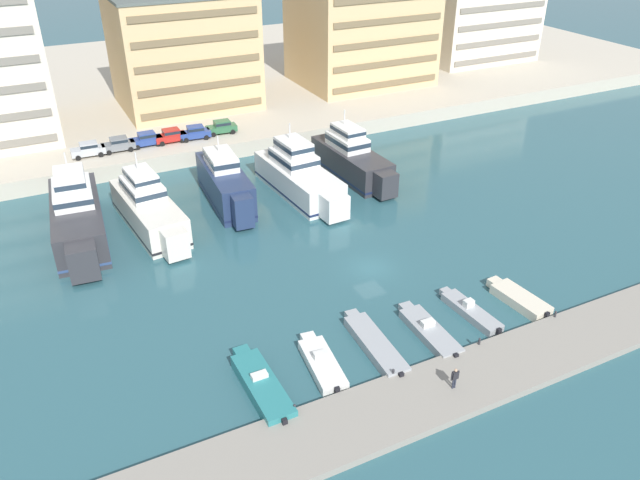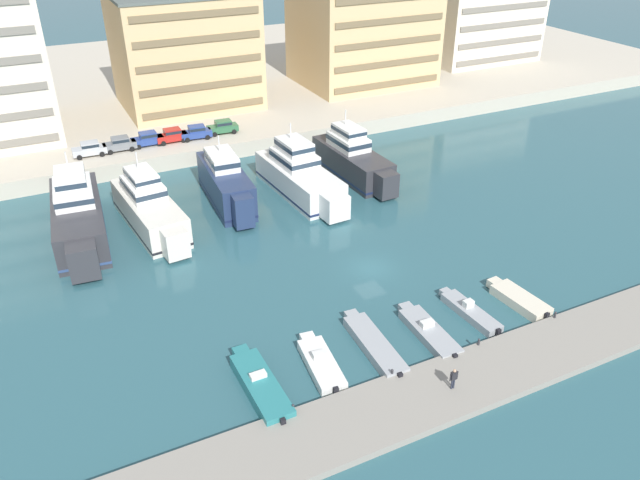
{
  "view_description": "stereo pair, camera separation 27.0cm",
  "coord_description": "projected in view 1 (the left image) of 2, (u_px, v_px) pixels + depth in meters",
  "views": [
    {
      "loc": [
        -26.69,
        -42.64,
        32.06
      ],
      "look_at": [
        -3.87,
        3.1,
        2.5
      ],
      "focal_mm": 35.0,
      "sensor_mm": 36.0,
      "label": 1
    },
    {
      "loc": [
        -26.44,
        -42.76,
        32.06
      ],
      "look_at": [
        -3.87,
        3.1,
        2.5
      ],
      "focal_mm": 35.0,
      "sensor_mm": 36.0,
      "label": 2
    }
  ],
  "objects": [
    {
      "name": "bollard_west_mid",
      "position": [
        393.0,
        372.0,
        45.52
      ],
      "size": [
        0.2,
        0.2,
        0.61
      ],
      "color": "#2D2D33",
      "rests_on": "pier_dock"
    },
    {
      "name": "car_grey_left",
      "position": [
        118.0,
        144.0,
        79.06
      ],
      "size": [
        4.14,
        1.99,
        1.8
      ],
      "color": "slate",
      "rests_on": "quay_promenade"
    },
    {
      "name": "yacht_charcoal_center",
      "position": [
        352.0,
        159.0,
        76.82
      ],
      "size": [
        4.83,
        16.07,
        7.95
      ],
      "color": "#333338",
      "rests_on": "ground"
    },
    {
      "name": "motorboat_grey_mid_left",
      "position": [
        375.0,
        344.0,
        49.04
      ],
      "size": [
        2.36,
        8.76,
        0.86
      ],
      "color": "#9EA3A8",
      "rests_on": "ground"
    },
    {
      "name": "car_green_center_right",
      "position": [
        222.0,
        127.0,
        84.59
      ],
      "size": [
        4.19,
        2.11,
        1.8
      ],
      "color": "#2D6642",
      "rests_on": "quay_promenade"
    },
    {
      "name": "car_blue_mid_left",
      "position": [
        146.0,
        139.0,
        80.61
      ],
      "size": [
        4.11,
        1.94,
        1.8
      ],
      "color": "#28428E",
      "rests_on": "quay_promenade"
    },
    {
      "name": "car_red_center_left",
      "position": [
        171.0,
        135.0,
        81.72
      ],
      "size": [
        4.1,
        1.92,
        1.8
      ],
      "color": "red",
      "rests_on": "quay_promenade"
    },
    {
      "name": "pedestrian_near_edge",
      "position": [
        455.0,
        377.0,
        44.06
      ],
      "size": [
        0.68,
        0.25,
        1.75
      ],
      "color": "#282D3D",
      "rests_on": "pier_dock"
    },
    {
      "name": "motorboat_grey_center",
      "position": [
        470.0,
        311.0,
        52.85
      ],
      "size": [
        1.92,
        7.15,
        1.31
      ],
      "color": "#9EA3A8",
      "rests_on": "ground"
    },
    {
      "name": "yacht_white_center_left",
      "position": [
        299.0,
        176.0,
        72.56
      ],
      "size": [
        5.73,
        17.29,
        7.98
      ],
      "color": "white",
      "rests_on": "ground"
    },
    {
      "name": "pier_dock",
      "position": [
        486.0,
        373.0,
        46.29
      ],
      "size": [
        120.0,
        5.76,
        0.58
      ],
      "primitive_type": "cube",
      "color": "gray",
      "rests_on": "ground"
    },
    {
      "name": "car_silver_far_left",
      "position": [
        88.0,
        149.0,
        77.56
      ],
      "size": [
        4.15,
        2.01,
        1.8
      ],
      "color": "#B7BCC1",
      "rests_on": "quay_promenade"
    },
    {
      "name": "apartment_block_center",
      "position": [
        478.0,
        17.0,
        116.71
      ],
      "size": [
        21.15,
        13.38,
        17.42
      ],
      "color": "silver",
      "rests_on": "quay_promenade"
    },
    {
      "name": "motorboat_white_left",
      "position": [
        322.0,
        363.0,
        47.08
      ],
      "size": [
        2.69,
        6.99,
        1.31
      ],
      "color": "white",
      "rests_on": "ground"
    },
    {
      "name": "bollard_west",
      "position": [
        295.0,
        408.0,
        42.46
      ],
      "size": [
        0.2,
        0.2,
        0.61
      ],
      "color": "#2D2D33",
      "rests_on": "pier_dock"
    },
    {
      "name": "motorboat_teal_far_left",
      "position": [
        261.0,
        386.0,
        44.81
      ],
      "size": [
        2.23,
        8.6,
        1.44
      ],
      "color": "teal",
      "rests_on": "ground"
    },
    {
      "name": "motorboat_grey_center_left",
      "position": [
        429.0,
        331.0,
        50.5
      ],
      "size": [
        2.23,
        7.76,
        1.23
      ],
      "color": "#9EA3A8",
      "rests_on": "ground"
    },
    {
      "name": "bollard_east_mid",
      "position": [
        479.0,
        341.0,
        48.58
      ],
      "size": [
        0.2,
        0.2,
        0.61
      ],
      "color": "#2D2D33",
      "rests_on": "pier_dock"
    },
    {
      "name": "apartment_block_mid_left",
      "position": [
        183.0,
        49.0,
        92.15
      ],
      "size": [
        19.75,
        16.35,
        18.5
      ],
      "color": "#E0BC84",
      "rests_on": "quay_promenade"
    },
    {
      "name": "apartment_block_center_left",
      "position": [
        361.0,
        20.0,
        102.36
      ],
      "size": [
        21.21,
        17.12,
        21.91
      ],
      "color": "#E0BC84",
      "rests_on": "quay_promenade"
    },
    {
      "name": "quay_promenade",
      "position": [
        180.0,
        82.0,
        110.22
      ],
      "size": [
        180.0,
        70.0,
        2.08
      ],
      "primitive_type": "cube",
      "color": "beige",
      "rests_on": "ground"
    },
    {
      "name": "bollard_east",
      "position": [
        555.0,
        314.0,
        51.65
      ],
      "size": [
        0.2,
        0.2,
        0.61
      ],
      "color": "#2D2D33",
      "rests_on": "pier_dock"
    },
    {
      "name": "yacht_charcoal_far_left",
      "position": [
        77.0,
        216.0,
        63.22
      ],
      "size": [
        6.14,
        18.45,
        8.57
      ],
      "color": "#333338",
      "rests_on": "ground"
    },
    {
      "name": "motorboat_cream_center_right",
      "position": [
        519.0,
        299.0,
        54.31
      ],
      "size": [
        2.55,
        6.61,
        0.88
      ],
      "color": "beige",
      "rests_on": "ground"
    },
    {
      "name": "car_blue_center",
      "position": [
        195.0,
        132.0,
        82.76
      ],
      "size": [
        4.22,
        2.18,
        1.8
      ],
      "color": "#28428E",
      "rests_on": "quay_promenade"
    },
    {
      "name": "yacht_navy_mid_left",
      "position": [
        225.0,
        184.0,
        70.37
      ],
      "size": [
        4.61,
        15.19,
        7.38
      ],
      "color": "navy",
      "rests_on": "ground"
    },
    {
      "name": "yacht_ivory_left",
      "position": [
        149.0,
        209.0,
        65.29
      ],
      "size": [
        5.5,
        16.55,
        7.82
      ],
      "color": "silver",
      "rests_on": "ground"
    },
    {
      "name": "ground_plane",
      "position": [
        371.0,
        268.0,
        59.39
      ],
      "size": [
        400.0,
        400.0,
        0.0
      ],
      "primitive_type": "plane",
      "color": "#2D5B66"
    }
  ]
}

